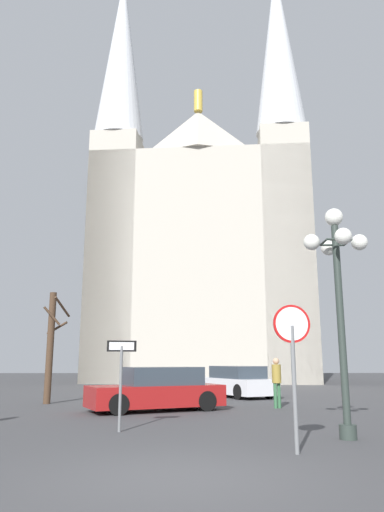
{
  "coord_description": "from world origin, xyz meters",
  "views": [
    {
      "loc": [
        0.16,
        -7.18,
        1.6
      ],
      "look_at": [
        0.46,
        16.31,
        6.73
      ],
      "focal_mm": 33.8,
      "sensor_mm": 36.0,
      "label": 1
    }
  ],
  "objects_px": {
    "parked_car_near_white": "(236,382)",
    "bare_tree": "(51,344)",
    "cathedral": "(201,241)",
    "one_way_arrow_sign": "(121,371)",
    "stop_sign": "(293,349)",
    "street_lamp": "(338,278)",
    "parked_car_far_red": "(157,390)",
    "pedestrian_walking": "(277,377)"
  },
  "relations": [
    {
      "from": "parked_car_near_white",
      "to": "bare_tree",
      "type": "bearing_deg",
      "value": -154.56
    },
    {
      "from": "cathedral",
      "to": "bare_tree",
      "type": "relative_size",
      "value": 8.46
    },
    {
      "from": "one_way_arrow_sign",
      "to": "bare_tree",
      "type": "xyz_separation_m",
      "value": [
        -3.75,
        7.49,
        0.87
      ]
    },
    {
      "from": "stop_sign",
      "to": "cathedral",
      "type": "bearing_deg",
      "value": 91.28
    },
    {
      "from": "cathedral",
      "to": "street_lamp",
      "type": "distance_m",
      "value": 29.53
    },
    {
      "from": "parked_car_near_white",
      "to": "parked_car_far_red",
      "type": "bearing_deg",
      "value": -117.11
    },
    {
      "from": "parked_car_near_white",
      "to": "one_way_arrow_sign",
      "type": "bearing_deg",
      "value": -109.02
    },
    {
      "from": "stop_sign",
      "to": "bare_tree",
      "type": "height_order",
      "value": "bare_tree"
    },
    {
      "from": "pedestrian_walking",
      "to": "cathedral",
      "type": "bearing_deg",
      "value": 95.02
    },
    {
      "from": "cathedral",
      "to": "street_lamp",
      "type": "relative_size",
      "value": 7.2
    },
    {
      "from": "cathedral",
      "to": "street_lamp",
      "type": "xyz_separation_m",
      "value": [
        2.1,
        -28.37,
        -7.93
      ]
    },
    {
      "from": "stop_sign",
      "to": "street_lamp",
      "type": "height_order",
      "value": "street_lamp"
    },
    {
      "from": "stop_sign",
      "to": "parked_car_far_red",
      "type": "distance_m",
      "value": 8.14
    },
    {
      "from": "bare_tree",
      "to": "one_way_arrow_sign",
      "type": "bearing_deg",
      "value": -63.37
    },
    {
      "from": "cathedral",
      "to": "parked_car_near_white",
      "type": "height_order",
      "value": "cathedral"
    },
    {
      "from": "one_way_arrow_sign",
      "to": "bare_tree",
      "type": "relative_size",
      "value": 0.49
    },
    {
      "from": "cathedral",
      "to": "stop_sign",
      "type": "height_order",
      "value": "cathedral"
    },
    {
      "from": "stop_sign",
      "to": "one_way_arrow_sign",
      "type": "bearing_deg",
      "value": 141.8
    },
    {
      "from": "street_lamp",
      "to": "parked_car_far_red",
      "type": "height_order",
      "value": "street_lamp"
    },
    {
      "from": "street_lamp",
      "to": "bare_tree",
      "type": "relative_size",
      "value": 1.18
    },
    {
      "from": "cathedral",
      "to": "parked_car_far_red",
      "type": "distance_m",
      "value": 24.95
    },
    {
      "from": "bare_tree",
      "to": "street_lamp",
      "type": "bearing_deg",
      "value": -44.9
    },
    {
      "from": "parked_car_near_white",
      "to": "pedestrian_walking",
      "type": "height_order",
      "value": "pedestrian_walking"
    },
    {
      "from": "one_way_arrow_sign",
      "to": "bare_tree",
      "type": "distance_m",
      "value": 8.42
    },
    {
      "from": "stop_sign",
      "to": "one_way_arrow_sign",
      "type": "distance_m",
      "value": 4.46
    },
    {
      "from": "stop_sign",
      "to": "one_way_arrow_sign",
      "type": "xyz_separation_m",
      "value": [
        -3.49,
        2.74,
        -0.45
      ]
    },
    {
      "from": "cathedral",
      "to": "parked_car_near_white",
      "type": "bearing_deg",
      "value": -86.43
    },
    {
      "from": "street_lamp",
      "to": "parked_car_far_red",
      "type": "distance_m",
      "value": 7.84
    },
    {
      "from": "cathedral",
      "to": "one_way_arrow_sign",
      "type": "distance_m",
      "value": 29.13
    },
    {
      "from": "street_lamp",
      "to": "pedestrian_walking",
      "type": "relative_size",
      "value": 2.94
    },
    {
      "from": "stop_sign",
      "to": "pedestrian_walking",
      "type": "bearing_deg",
      "value": 81.69
    },
    {
      "from": "cathedral",
      "to": "stop_sign",
      "type": "relative_size",
      "value": 13.79
    },
    {
      "from": "street_lamp",
      "to": "pedestrian_walking",
      "type": "xyz_separation_m",
      "value": [
        -0.2,
        6.78,
        -2.38
      ]
    },
    {
      "from": "pedestrian_walking",
      "to": "one_way_arrow_sign",
      "type": "bearing_deg",
      "value": -129.93
    },
    {
      "from": "stop_sign",
      "to": "parked_car_near_white",
      "type": "height_order",
      "value": "stop_sign"
    },
    {
      "from": "cathedral",
      "to": "parked_car_near_white",
      "type": "xyz_separation_m",
      "value": [
        1.01,
        -16.13,
        -10.69
      ]
    },
    {
      "from": "one_way_arrow_sign",
      "to": "parked_car_near_white",
      "type": "relative_size",
      "value": 0.43
    },
    {
      "from": "stop_sign",
      "to": "parked_car_near_white",
      "type": "xyz_separation_m",
      "value": [
        0.33,
        13.84,
        -1.16
      ]
    },
    {
      "from": "stop_sign",
      "to": "bare_tree",
      "type": "relative_size",
      "value": 0.61
    },
    {
      "from": "bare_tree",
      "to": "parked_car_near_white",
      "type": "relative_size",
      "value": 0.88
    },
    {
      "from": "stop_sign",
      "to": "parked_car_near_white",
      "type": "bearing_deg",
      "value": 88.61
    },
    {
      "from": "stop_sign",
      "to": "one_way_arrow_sign",
      "type": "height_order",
      "value": "stop_sign"
    }
  ]
}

